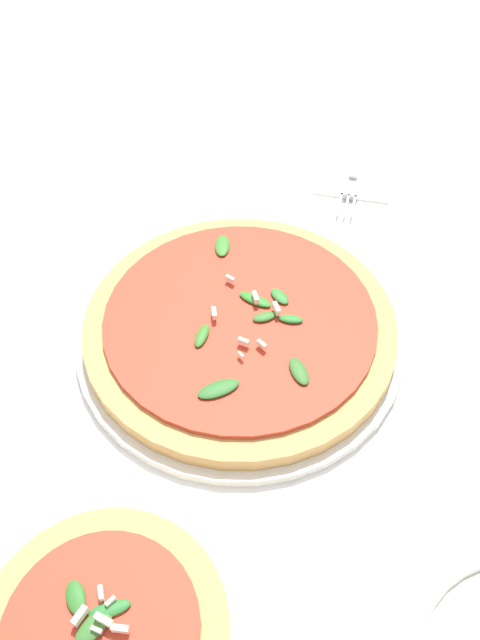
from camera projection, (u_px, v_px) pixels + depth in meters
ground_plane at (258, 351)px, 0.67m from camera, size 6.00×6.00×0.00m
pizza_arugula_main at (240, 328)px, 0.67m from camera, size 0.35×0.35×0.05m
pizza_personal_side at (104, 636)px, 0.47m from camera, size 0.21×0.21×0.05m
napkin at (356, 164)px, 0.88m from camera, size 0.18×0.14×0.01m
fork at (356, 165)px, 0.87m from camera, size 0.22×0.09×0.00m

